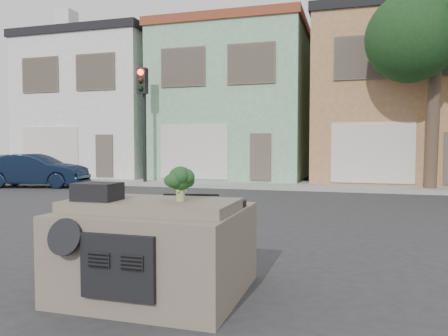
% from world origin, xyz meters
% --- Properties ---
extents(ground_plane, '(120.00, 120.00, 0.00)m').
position_xyz_m(ground_plane, '(0.00, 0.00, 0.00)').
color(ground_plane, '#303033').
rests_on(ground_plane, ground).
extents(sidewalk, '(40.00, 3.00, 0.15)m').
position_xyz_m(sidewalk, '(0.00, 10.50, 0.07)').
color(sidewalk, gray).
rests_on(sidewalk, ground).
extents(townhouse_white, '(7.20, 8.20, 7.55)m').
position_xyz_m(townhouse_white, '(-11.00, 14.50, 3.77)').
color(townhouse_white, white).
rests_on(townhouse_white, ground).
extents(townhouse_mint, '(7.20, 8.20, 7.55)m').
position_xyz_m(townhouse_mint, '(-3.50, 14.50, 3.77)').
color(townhouse_mint, '#86BA91').
rests_on(townhouse_mint, ground).
extents(townhouse_tan, '(7.20, 8.20, 7.55)m').
position_xyz_m(townhouse_tan, '(4.00, 14.50, 3.77)').
color(townhouse_tan, '#AF7B4F').
rests_on(townhouse_tan, ground).
extents(navy_sedan, '(4.40, 2.34, 1.38)m').
position_xyz_m(navy_sedan, '(-10.46, 7.50, 0.00)').
color(navy_sedan, black).
rests_on(navy_sedan, ground).
extents(traffic_signal, '(0.40, 0.40, 5.10)m').
position_xyz_m(traffic_signal, '(-6.50, 9.50, 2.55)').
color(traffic_signal, black).
rests_on(traffic_signal, ground).
extents(tree_near, '(4.40, 4.00, 8.50)m').
position_xyz_m(tree_near, '(5.00, 9.80, 4.25)').
color(tree_near, '#173717').
rests_on(tree_near, ground).
extents(car_dashboard, '(2.00, 1.80, 1.12)m').
position_xyz_m(car_dashboard, '(0.00, -3.00, 0.56)').
color(car_dashboard, '#706455').
rests_on(car_dashboard, ground).
extents(instrument_hump, '(0.48, 0.38, 0.20)m').
position_xyz_m(instrument_hump, '(-0.58, -3.35, 1.22)').
color(instrument_hump, black).
rests_on(instrument_hump, car_dashboard).
extents(wiper_arm, '(0.69, 0.15, 0.02)m').
position_xyz_m(wiper_arm, '(0.28, -2.62, 1.13)').
color(wiper_arm, black).
rests_on(wiper_arm, car_dashboard).
extents(broccoli, '(0.46, 0.46, 0.40)m').
position_xyz_m(broccoli, '(0.36, -3.16, 1.32)').
color(broccoli, '#163617').
rests_on(broccoli, car_dashboard).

